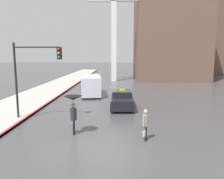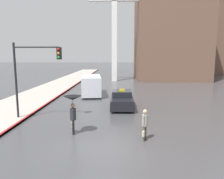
{
  "view_description": "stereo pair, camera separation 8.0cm",
  "coord_description": "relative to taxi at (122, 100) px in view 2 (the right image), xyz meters",
  "views": [
    {
      "loc": [
        0.79,
        -9.64,
        4.28
      ],
      "look_at": [
        0.37,
        9.32,
        1.4
      ],
      "focal_mm": 35.0,
      "sensor_mm": 36.0,
      "label": 1
    },
    {
      "loc": [
        0.87,
        -9.64,
        4.28
      ],
      "look_at": [
        0.37,
        9.32,
        1.4
      ],
      "focal_mm": 35.0,
      "sensor_mm": 36.0,
      "label": 2
    }
  ],
  "objects": [
    {
      "name": "taxi",
      "position": [
        0.0,
        0.0,
        0.0
      ],
      "size": [
        1.91,
        4.14,
        1.6
      ],
      "rotation": [
        0.0,
        0.0,
        3.14
      ],
      "color": "black",
      "rests_on": "ground_plane"
    },
    {
      "name": "monument_cross",
      "position": [
        -0.96,
        20.39,
        10.28
      ],
      "size": [
        8.49,
        0.9,
        19.3
      ],
      "color": "white",
      "rests_on": "ground_plane"
    },
    {
      "name": "ground_plane",
      "position": [
        -1.23,
        -8.36,
        -0.67
      ],
      "size": [
        300.0,
        300.0,
        0.0
      ],
      "primitive_type": "plane",
      "color": "#424244"
    },
    {
      "name": "traffic_light",
      "position": [
        -5.91,
        -3.59,
        2.94
      ],
      "size": [
        3.21,
        0.38,
        5.18
      ],
      "color": "black",
      "rests_on": "ground_plane"
    },
    {
      "name": "building_tower_far",
      "position": [
        21.98,
        38.77,
        11.19
      ],
      "size": [
        11.84,
        8.43,
        23.72
      ],
      "color": "brown",
      "rests_on": "ground_plane"
    },
    {
      "name": "pedestrian_with_umbrella",
      "position": [
        -2.81,
        -6.4,
        1.0
      ],
      "size": [
        0.98,
        0.98,
        2.15
      ],
      "rotation": [
        0.0,
        0.0,
        1.77
      ],
      "color": "black",
      "rests_on": "ground_plane"
    },
    {
      "name": "pedestrian_man",
      "position": [
        1.04,
        -7.16,
        0.24
      ],
      "size": [
        0.39,
        0.57,
        1.61
      ],
      "rotation": [
        0.0,
        0.0,
        -2.07
      ],
      "color": "#4C473D",
      "rests_on": "ground_plane"
    },
    {
      "name": "building_tower_near",
      "position": [
        9.25,
        23.94,
        13.09
      ],
      "size": [
        12.27,
        12.01,
        27.52
      ],
      "color": "brown",
      "rests_on": "ground_plane"
    },
    {
      "name": "ambulance_van",
      "position": [
        -3.29,
        6.04,
        0.52
      ],
      "size": [
        2.63,
        5.69,
        2.13
      ],
      "rotation": [
        0.0,
        0.0,
        3.26
      ],
      "color": "silver",
      "rests_on": "ground_plane"
    }
  ]
}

